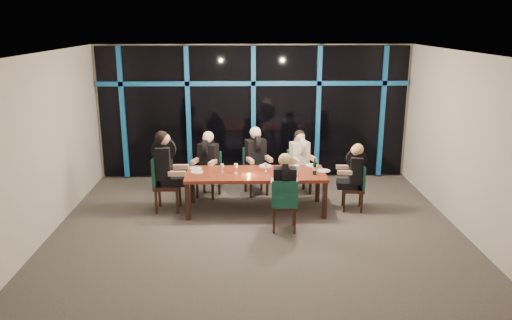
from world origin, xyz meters
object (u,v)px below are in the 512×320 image
object	(u,v)px
chair_far_right	(298,169)
diner_far_right	(300,153)
chair_far_mid	(255,168)
wine_bottle	(315,168)
diner_end_right	(354,167)
diner_near_mid	(285,180)
chair_near_mid	(284,203)
dining_table	(256,176)
chair_far_left	(210,171)
diner_far_left	(208,155)
diner_far_mid	(256,151)
diner_end_left	(166,159)
chair_end_left	(162,181)
chair_end_right	(357,185)
water_pitcher	(296,170)

from	to	relation	value
chair_far_right	diner_far_right	distance (m)	0.37
chair_far_mid	wine_bottle	xyz separation A→B (m)	(1.07, -1.18, 0.33)
diner_end_right	diner_near_mid	size ratio (longest dim) A/B	0.94
chair_near_mid	dining_table	bearing A→B (deg)	-62.48
chair_far_mid	chair_far_left	bearing A→B (deg)	172.02
diner_far_left	chair_near_mid	bearing A→B (deg)	-31.48
chair_far_left	chair_far_mid	bearing A→B (deg)	29.82
dining_table	chair_far_left	xyz separation A→B (m)	(-0.92, 0.88, -0.17)
diner_far_mid	diner_end_right	bearing A→B (deg)	-45.19
dining_table	diner_end_right	world-z (taller)	diner_end_right
chair_near_mid	diner_far_right	world-z (taller)	diner_far_right
diner_far_mid	chair_far_right	bearing A→B (deg)	-11.59
chair_far_left	diner_near_mid	distance (m)	2.31
chair_far_mid	diner_end_left	world-z (taller)	diner_end_left
chair_far_left	chair_near_mid	bearing A→B (deg)	-33.12
chair_far_mid	diner_far_mid	xyz separation A→B (m)	(0.02, -0.08, 0.38)
chair_far_left	wine_bottle	world-z (taller)	wine_bottle
chair_end_left	diner_far_right	bearing A→B (deg)	-71.12
chair_far_left	chair_near_mid	size ratio (longest dim) A/B	0.99
dining_table	chair_end_left	world-z (taller)	chair_end_left
diner_far_left	wine_bottle	distance (m)	2.24
chair_end_right	chair_far_left	bearing A→B (deg)	-100.75
diner_far_left	wine_bottle	size ratio (longest dim) A/B	2.88
chair_end_left	diner_end_left	size ratio (longest dim) A/B	1.03
chair_end_left	wine_bottle	world-z (taller)	wine_bottle
water_pitcher	diner_near_mid	bearing A→B (deg)	-135.31
chair_near_mid	diner_end_right	world-z (taller)	diner_end_right
diner_end_right	chair_end_left	bearing A→B (deg)	-84.16
water_pitcher	diner_far_left	bearing A→B (deg)	125.04
dining_table	diner_far_mid	bearing A→B (deg)	88.00
diner_far_mid	diner_end_right	size ratio (longest dim) A/B	1.09
chair_end_left	diner_far_right	xyz separation A→B (m)	(2.70, 0.92, 0.28)
diner_end_right	water_pitcher	size ratio (longest dim) A/B	4.55
chair_far_mid	chair_end_right	distance (m)	2.18
diner_far_right	water_pitcher	world-z (taller)	diner_far_right
dining_table	diner_far_mid	xyz separation A→B (m)	(0.03, 0.95, 0.24)
diner_end_left	diner_far_right	bearing A→B (deg)	-70.52
chair_end_left	chair_end_right	world-z (taller)	chair_end_left
chair_far_mid	chair_near_mid	xyz separation A→B (m)	(0.45, -2.03, -0.01)
chair_far_left	chair_near_mid	xyz separation A→B (m)	(1.39, -1.88, 0.01)
dining_table	chair_far_mid	xyz separation A→B (m)	(0.01, 1.03, -0.14)
diner_far_mid	water_pitcher	distance (m)	1.35
chair_far_left	chair_far_mid	xyz separation A→B (m)	(0.93, 0.15, 0.02)
chair_end_left	diner_near_mid	size ratio (longest dim) A/B	1.15
chair_far_mid	diner_end_right	distance (m)	2.13
chair_end_left	diner_far_left	bearing A→B (deg)	-46.70
diner_end_left	water_pitcher	size ratio (longest dim) A/B	5.43
chair_far_mid	chair_far_right	size ratio (longest dim) A/B	1.06
chair_far_right	diner_far_mid	size ratio (longest dim) A/B	0.97
diner_near_mid	diner_far_right	bearing A→B (deg)	-101.27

